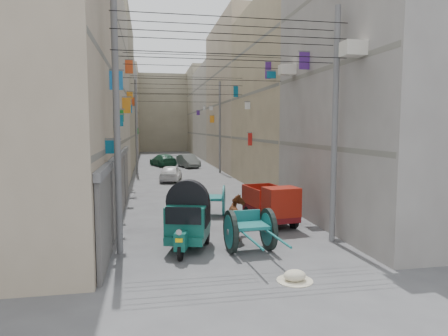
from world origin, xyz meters
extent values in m
cube|color=#67655C|center=(-4.12, 8.00, 3.20)|extent=(0.25, 9.80, 0.18)
cube|color=#67655C|center=(-4.12, 8.00, 6.20)|extent=(0.25, 9.80, 0.18)
cube|color=#A79D8F|center=(-8.00, 19.00, 6.00)|extent=(8.00, 12.00, 12.00)
cube|color=#67655C|center=(-4.12, 19.00, 3.20)|extent=(0.25, 11.76, 0.18)
cube|color=#67655C|center=(-4.12, 19.00, 6.20)|extent=(0.25, 11.76, 0.18)
cube|color=#67655C|center=(-4.12, 19.00, 9.20)|extent=(0.25, 11.76, 0.18)
cube|color=gray|center=(-8.00, 32.00, 7.00)|extent=(8.00, 14.00, 14.00)
cube|color=#67655C|center=(-4.12, 32.00, 3.20)|extent=(0.25, 13.72, 0.18)
cube|color=#67655C|center=(-4.12, 32.00, 6.20)|extent=(0.25, 13.72, 0.18)
cube|color=#67655C|center=(-4.12, 32.00, 9.20)|extent=(0.25, 13.72, 0.18)
cube|color=gray|center=(-8.00, 46.00, 5.90)|extent=(8.00, 14.00, 11.80)
cube|color=#67655C|center=(-4.12, 46.00, 3.20)|extent=(0.25, 13.72, 0.18)
cube|color=#67655C|center=(-4.12, 46.00, 6.20)|extent=(0.25, 13.72, 0.18)
cube|color=#67655C|center=(-4.12, 46.00, 9.20)|extent=(0.25, 13.72, 0.18)
cube|color=tan|center=(-8.00, 59.00, 6.75)|extent=(8.00, 12.00, 13.50)
cube|color=#67655C|center=(-4.12, 59.00, 3.20)|extent=(0.25, 11.76, 0.18)
cube|color=#67655C|center=(-4.12, 59.00, 6.20)|extent=(0.25, 11.76, 0.18)
cube|color=#67655C|center=(-4.12, 59.00, 9.20)|extent=(0.25, 11.76, 0.18)
cube|color=gray|center=(8.00, 8.00, 6.50)|extent=(8.00, 10.00, 13.00)
cube|color=#67655C|center=(4.12, 8.00, 3.20)|extent=(0.25, 9.80, 0.18)
cube|color=#67655C|center=(4.12, 8.00, 6.20)|extent=(0.25, 9.80, 0.18)
cube|color=tan|center=(8.00, 19.00, 6.00)|extent=(8.00, 12.00, 12.00)
cube|color=#67655C|center=(4.12, 19.00, 3.20)|extent=(0.25, 11.76, 0.18)
cube|color=#67655C|center=(4.12, 19.00, 6.20)|extent=(0.25, 11.76, 0.18)
cube|color=#67655C|center=(4.12, 19.00, 9.20)|extent=(0.25, 11.76, 0.18)
cube|color=tan|center=(8.00, 32.00, 7.00)|extent=(8.00, 14.00, 14.00)
cube|color=#67655C|center=(4.12, 32.00, 3.20)|extent=(0.25, 13.72, 0.18)
cube|color=#67655C|center=(4.12, 32.00, 6.20)|extent=(0.25, 13.72, 0.18)
cube|color=#67655C|center=(4.12, 32.00, 9.20)|extent=(0.25, 13.72, 0.18)
cube|color=#A79D8F|center=(8.00, 46.00, 5.90)|extent=(8.00, 14.00, 11.80)
cube|color=#67655C|center=(4.12, 46.00, 3.20)|extent=(0.25, 13.72, 0.18)
cube|color=#67655C|center=(4.12, 46.00, 6.20)|extent=(0.25, 13.72, 0.18)
cube|color=#67655C|center=(4.12, 46.00, 9.20)|extent=(0.25, 13.72, 0.18)
cube|color=gray|center=(8.00, 59.00, 6.75)|extent=(8.00, 12.00, 13.50)
cube|color=#67655C|center=(4.12, 59.00, 3.20)|extent=(0.25, 11.76, 0.18)
cube|color=#67655C|center=(4.12, 59.00, 6.20)|extent=(0.25, 11.76, 0.18)
cube|color=#67655C|center=(4.12, 59.00, 9.20)|extent=(0.25, 11.76, 0.18)
cube|color=gray|center=(0.00, 66.00, 6.50)|extent=(22.00, 10.00, 13.00)
cube|color=#4C4D51|center=(-3.92, 4.80, 1.30)|extent=(0.12, 3.00, 2.60)
cube|color=slate|center=(-3.90, 4.80, 2.75)|extent=(0.18, 3.20, 0.25)
cube|color=#4C4D51|center=(-3.92, 8.50, 1.30)|extent=(0.12, 3.00, 2.60)
cube|color=slate|center=(-3.90, 8.50, 2.75)|extent=(0.18, 3.20, 0.25)
cube|color=#4C4D51|center=(-3.92, 12.20, 1.30)|extent=(0.12, 3.00, 2.60)
cube|color=slate|center=(-3.90, 12.20, 2.75)|extent=(0.18, 3.20, 0.25)
cube|color=#4C4D51|center=(-3.92, 16.00, 1.30)|extent=(0.12, 3.00, 2.60)
cube|color=slate|center=(-3.90, 16.00, 2.75)|extent=(0.18, 3.20, 0.25)
cube|color=silver|center=(3.81, 34.28, 5.98)|extent=(0.38, 0.08, 0.41)
cube|color=#167B24|center=(-3.86, 41.61, 3.62)|extent=(0.27, 0.08, 0.71)
cube|color=#0B5C7E|center=(-3.78, 6.43, 3.35)|extent=(0.44, 0.08, 0.42)
cube|color=orange|center=(-3.77, 15.80, 5.17)|extent=(0.45, 0.08, 0.84)
cube|color=#4A2078|center=(3.79, 44.88, 5.91)|extent=(0.41, 0.08, 0.59)
cube|color=#0B5C7E|center=(-3.81, 9.76, 4.24)|extent=(0.38, 0.08, 0.44)
cube|color=orange|center=(3.78, 33.54, 4.85)|extent=(0.43, 0.08, 0.72)
cube|color=silver|center=(3.86, 39.62, 6.25)|extent=(0.28, 0.08, 0.44)
cube|color=#CF4518|center=(-3.76, 20.00, 7.85)|extent=(0.48, 0.08, 0.84)
cube|color=#167B24|center=(-3.85, 38.07, 3.67)|extent=(0.31, 0.08, 0.44)
cube|color=silver|center=(3.82, 19.02, 5.41)|extent=(0.35, 0.08, 0.45)
cube|color=#0B5C7E|center=(3.83, 22.65, 6.65)|extent=(0.34, 0.08, 0.79)
cube|color=#167B24|center=(-3.86, 12.02, 4.50)|extent=(0.28, 0.08, 0.52)
cube|color=#CF4518|center=(-3.86, 29.62, 6.26)|extent=(0.28, 0.08, 0.74)
cube|color=red|center=(3.87, 18.51, 3.22)|extent=(0.26, 0.08, 0.80)
cube|color=silver|center=(3.83, 9.37, 6.69)|extent=(0.34, 0.08, 0.55)
cube|color=#1A6DB6|center=(-3.76, 8.55, 5.67)|extent=(0.47, 0.08, 0.67)
cube|color=orange|center=(-3.80, 21.15, 6.14)|extent=(0.40, 0.08, 0.47)
cube|color=#1A6DB6|center=(-3.84, 21.66, 5.24)|extent=(0.32, 0.08, 0.55)
cube|color=#0B5C7E|center=(3.76, 13.74, 6.73)|extent=(0.47, 0.08, 0.35)
cube|color=#4A2078|center=(3.84, 14.58, 7.07)|extent=(0.32, 0.08, 0.89)
cube|color=#4A2078|center=(3.78, 9.29, 6.73)|extent=(0.44, 0.08, 0.69)
cube|color=#CF4518|center=(-4.06, 6.00, 3.00)|extent=(0.10, 3.20, 0.80)
cube|color=#0B5C7E|center=(-4.06, 15.00, 3.00)|extent=(0.10, 3.20, 0.80)
cube|color=#1A6DB6|center=(-4.06, 27.00, 3.00)|extent=(0.10, 3.20, 0.80)
cube|color=#167B24|center=(-4.06, 39.00, 3.00)|extent=(0.10, 3.20, 0.80)
cube|color=#1A6DB6|center=(4.06, 6.00, 3.00)|extent=(0.10, 3.20, 0.80)
cube|color=orange|center=(4.06, 15.00, 3.00)|extent=(0.10, 3.20, 0.80)
cube|color=silver|center=(4.06, 27.00, 3.00)|extent=(0.10, 3.20, 0.80)
cube|color=red|center=(4.06, 39.00, 3.00)|extent=(0.10, 3.20, 0.80)
cube|color=beige|center=(3.65, 5.00, 6.40)|extent=(0.70, 0.55, 0.45)
cube|color=beige|center=(3.65, 11.00, 6.60)|extent=(0.70, 0.55, 0.45)
cylinder|color=slate|center=(-3.60, 6.00, 4.00)|extent=(0.20, 0.20, 8.00)
cylinder|color=slate|center=(3.60, 6.00, 4.00)|extent=(0.20, 0.20, 8.00)
cylinder|color=slate|center=(-3.60, 28.00, 4.00)|extent=(0.20, 0.20, 8.00)
cylinder|color=slate|center=(3.60, 28.00, 4.00)|extent=(0.20, 0.20, 8.00)
cylinder|color=black|center=(0.00, 5.50, 6.20)|extent=(7.40, 0.02, 0.02)
cylinder|color=black|center=(0.00, 5.50, 6.80)|extent=(7.40, 0.02, 0.02)
cylinder|color=black|center=(0.00, 5.50, 7.30)|extent=(7.40, 0.02, 0.02)
cylinder|color=black|center=(0.00, 6.50, 6.20)|extent=(7.40, 0.02, 0.02)
cylinder|color=black|center=(0.00, 6.50, 6.80)|extent=(7.40, 0.02, 0.02)
cylinder|color=black|center=(0.00, 6.50, 7.30)|extent=(7.40, 0.02, 0.02)
cylinder|color=black|center=(0.00, 12.00, 6.20)|extent=(7.40, 0.02, 0.02)
cylinder|color=black|center=(0.00, 12.00, 6.80)|extent=(7.40, 0.02, 0.02)
cylinder|color=black|center=(0.00, 12.00, 7.30)|extent=(7.40, 0.02, 0.02)
cylinder|color=black|center=(0.00, 20.00, 6.20)|extent=(7.40, 0.02, 0.02)
cylinder|color=black|center=(0.00, 20.00, 6.80)|extent=(7.40, 0.02, 0.02)
cylinder|color=black|center=(0.00, 20.00, 7.30)|extent=(7.40, 0.02, 0.02)
cylinder|color=black|center=(0.00, 28.00, 6.20)|extent=(7.40, 0.02, 0.02)
cylinder|color=black|center=(0.00, 28.00, 6.80)|extent=(7.40, 0.02, 0.02)
cylinder|color=black|center=(0.00, 28.00, 7.30)|extent=(7.40, 0.02, 0.02)
cylinder|color=black|center=(-1.78, 4.90, 0.27)|extent=(0.27, 0.56, 0.54)
cylinder|color=black|center=(-1.77, 6.83, 0.27)|extent=(0.27, 0.56, 0.54)
cylinder|color=black|center=(-0.74, 6.53, 0.27)|extent=(0.27, 0.56, 0.54)
cube|color=#0E4E43|center=(-1.42, 6.12, 0.47)|extent=(1.69, 2.12, 0.27)
cube|color=#0E4E43|center=(-1.77, 4.95, 0.58)|extent=(0.45, 0.52, 0.53)
cylinder|color=silver|center=(-1.83, 4.74, 0.92)|extent=(0.18, 0.10, 0.18)
cube|color=yellow|center=(-1.83, 4.72, 0.68)|extent=(0.21, 0.09, 0.12)
cube|color=#0E4E43|center=(-1.41, 6.16, 1.02)|extent=(1.68, 1.94, 0.92)
cube|color=black|center=(-1.65, 5.35, 1.26)|extent=(1.09, 0.37, 0.53)
cube|color=black|center=(-2.02, 6.34, 1.12)|extent=(0.37, 1.13, 0.63)
cube|color=black|center=(-0.79, 5.98, 1.12)|extent=(0.37, 1.13, 0.63)
cube|color=silver|center=(-1.66, 5.32, 0.53)|extent=(1.18, 0.39, 0.06)
cylinder|color=black|center=(-0.15, 5.39, 0.68)|extent=(0.23, 1.37, 1.36)
cylinder|color=#166161|center=(-0.15, 5.39, 0.68)|extent=(0.23, 1.07, 1.06)
cylinder|color=slate|center=(-0.15, 5.39, 0.68)|extent=(0.23, 0.19, 0.18)
cylinder|color=black|center=(1.11, 5.47, 0.68)|extent=(0.23, 1.37, 1.36)
cylinder|color=#166161|center=(1.11, 5.47, 0.68)|extent=(0.23, 1.07, 1.06)
cylinder|color=slate|center=(1.11, 5.47, 0.68)|extent=(0.23, 0.19, 0.18)
cylinder|color=slate|center=(0.48, 5.43, 0.68)|extent=(1.32, 0.16, 0.08)
cube|color=#166161|center=(0.48, 5.43, 0.86)|extent=(1.09, 1.14, 0.10)
cube|color=#166161|center=(0.45, 5.92, 1.07)|extent=(1.03, 0.14, 0.34)
cylinder|color=#166161|center=(0.17, 4.19, 0.78)|extent=(0.21, 2.24, 0.07)
cylinder|color=#166161|center=(0.95, 4.24, 0.78)|extent=(0.21, 2.24, 0.07)
cylinder|color=black|center=(1.78, 7.79, 0.29)|extent=(0.24, 0.60, 0.59)
cylinder|color=black|center=(1.51, 9.72, 0.29)|extent=(0.24, 0.60, 0.59)
cylinder|color=black|center=(2.92, 7.94, 0.29)|extent=(0.24, 0.60, 0.59)
cylinder|color=black|center=(2.66, 9.88, 0.29)|extent=(0.24, 0.60, 0.59)
cube|color=#590C10|center=(2.22, 8.83, 0.49)|extent=(1.67, 3.08, 0.31)
cube|color=maroon|center=(2.35, 7.82, 1.11)|extent=(1.40, 1.10, 1.11)
cube|color=black|center=(2.41, 7.40, 1.20)|extent=(1.15, 0.21, 0.49)
cube|color=#590C10|center=(2.15, 9.32, 0.73)|extent=(1.58, 2.12, 0.11)
cube|color=maroon|center=(1.51, 9.23, 1.11)|extent=(0.31, 1.95, 0.76)
cube|color=maroon|center=(2.80, 9.40, 1.11)|extent=(0.31, 1.95, 0.76)
cube|color=maroon|center=(2.02, 10.27, 1.11)|extent=(1.33, 0.23, 0.76)
cylinder|color=#166161|center=(-0.80, 11.10, 0.69)|extent=(0.41, 1.36, 1.38)
cylinder|color=#166161|center=(0.65, 10.74, 0.69)|extent=(0.41, 1.36, 1.38)
cube|color=#166161|center=(-0.07, 10.92, 0.82)|extent=(1.57, 1.46, 0.11)
cylinder|color=slate|center=(-0.07, 10.92, 0.69)|extent=(1.52, 0.45, 0.09)
ellipsoid|color=beige|center=(1.00, 2.77, 0.15)|extent=(0.59, 0.47, 0.29)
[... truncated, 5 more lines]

